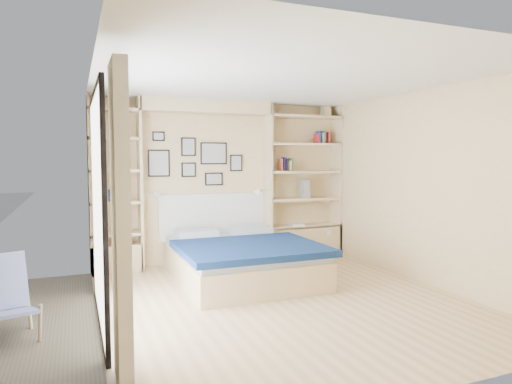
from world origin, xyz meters
name	(u,v)px	position (x,y,z in m)	size (l,w,h in m)	color
ground	(282,300)	(0.00, 0.00, 0.00)	(4.50, 4.50, 0.00)	#D9AD7B
room_shell	(212,197)	(-0.39, 1.52, 1.08)	(4.50, 4.50, 4.50)	#D2B983
bed	(241,258)	(-0.12, 1.06, 0.28)	(1.78, 2.29, 1.07)	tan
photo_gallery	(195,160)	(-0.45, 2.22, 1.60)	(1.48, 0.02, 0.82)	black
reading_lamps	(209,193)	(-0.30, 2.00, 1.10)	(1.92, 0.12, 0.15)	silver
shelf_decor	(291,155)	(1.11, 2.07, 1.68)	(3.59, 0.23, 2.03)	#AB5025
deck_chair	(5,299)	(-2.79, -0.06, 0.36)	(0.63, 0.84, 0.75)	tan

